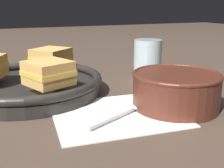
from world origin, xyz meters
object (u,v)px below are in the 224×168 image
(soup_bowl, at_px, (176,88))
(skillet, at_px, (30,84))
(sandwich_far_left, at_px, (48,73))
(spoon, at_px, (134,108))
(sandwich_near_left, at_px, (51,58))
(drinking_glass, at_px, (147,59))

(soup_bowl, height_order, skillet, soup_bowl)
(sandwich_far_left, bearing_deg, spoon, -37.94)
(soup_bowl, distance_m, spoon, 0.09)
(soup_bowl, distance_m, skillet, 0.32)
(spoon, bearing_deg, sandwich_far_left, 117.56)
(skillet, bearing_deg, soup_bowl, -39.71)
(skillet, bearing_deg, spoon, -50.60)
(soup_bowl, bearing_deg, sandwich_near_left, 123.62)
(spoon, xyz_separation_m, drinking_glass, (0.15, 0.21, 0.04))
(spoon, relative_size, drinking_glass, 1.55)
(spoon, distance_m, sandwich_near_left, 0.28)
(spoon, height_order, sandwich_near_left, sandwich_near_left)
(soup_bowl, xyz_separation_m, drinking_glass, (0.07, 0.22, 0.01))
(drinking_glass, bearing_deg, sandwich_far_left, -159.44)
(drinking_glass, bearing_deg, sandwich_near_left, 168.90)
(soup_bowl, distance_m, drinking_glass, 0.23)
(sandwich_near_left, bearing_deg, spoon, -70.09)
(soup_bowl, relative_size, sandwich_far_left, 1.60)
(skillet, xyz_separation_m, sandwich_far_left, (0.03, -0.09, 0.04))
(soup_bowl, relative_size, sandwich_near_left, 1.49)
(spoon, distance_m, sandwich_far_left, 0.18)
(sandwich_near_left, xyz_separation_m, drinking_glass, (0.25, -0.05, -0.01))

